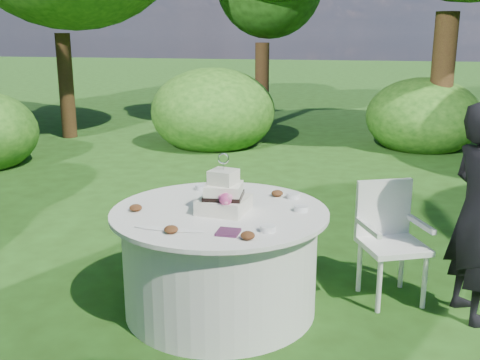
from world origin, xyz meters
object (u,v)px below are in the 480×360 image
cake (224,196)px  chair (389,232)px  napkins (228,232)px  table (220,259)px  guest (479,213)px

cake → chair: (1.16, 0.55, -0.36)m
napkins → table: napkins is taller
table → cake: cake is taller
napkins → cake: bearing=108.5°
napkins → table: bearing=111.7°
guest → chair: guest is taller
guest → cake: guest is taller
guest → cake: size_ratio=3.63×
guest → chair: 0.67m
guest → table: 1.86m
chair → table: bearing=-156.7°
cake → guest: bearing=11.6°
cake → chair: bearing=25.6°
napkins → guest: 1.78m
table → cake: 0.50m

